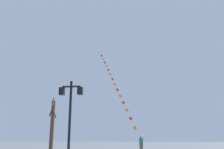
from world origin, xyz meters
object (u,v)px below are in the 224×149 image
object	(u,v)px
kite_flyer	(141,145)
bare_tree	(52,126)
kite_train	(115,84)
twin_lantern_lamp_post	(70,106)

from	to	relation	value
kite_flyer	bare_tree	xyz separation A→B (m)	(-6.93, -3.70, 1.47)
kite_train	bare_tree	bearing A→B (deg)	-103.65
kite_train	kite_flyer	xyz separation A→B (m)	(3.30, -11.24, -8.04)
kite_flyer	kite_train	bearing A→B (deg)	-0.41
twin_lantern_lamp_post	kite_flyer	size ratio (longest dim) A/B	2.62
twin_lantern_lamp_post	kite_train	distance (m)	21.89
kite_train	bare_tree	distance (m)	16.71
kite_flyer	bare_tree	bearing A→B (deg)	101.30
twin_lantern_lamp_post	kite_flyer	xyz separation A→B (m)	(3.82, 9.85, -2.21)
kite_flyer	bare_tree	distance (m)	7.99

